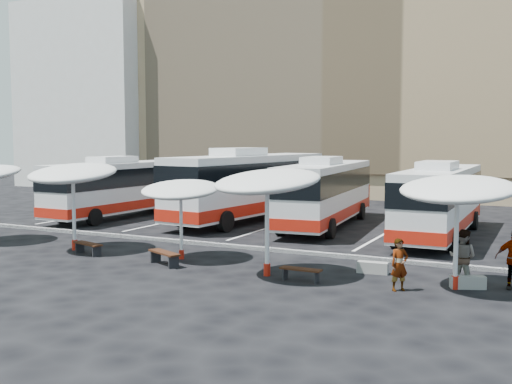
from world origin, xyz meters
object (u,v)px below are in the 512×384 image
at_px(wood_bench_1, 88,246).
at_px(bus_0, 124,186).
at_px(sunshade_1, 73,174).
at_px(passenger_0, 399,265).
at_px(conc_bench_0, 373,268).
at_px(sunshade_2, 181,190).
at_px(bus_1, 250,183).
at_px(sunshade_4, 458,190).
at_px(wood_bench_3, 301,271).
at_px(bus_3, 440,198).
at_px(sunshade_3, 267,182).
at_px(wood_bench_2, 164,255).
at_px(bus_2, 326,191).
at_px(conc_bench_1, 468,282).
at_px(passenger_1, 463,257).

bearing_deg(wood_bench_1, bus_0, 121.94).
xyz_separation_m(sunshade_1, passenger_0, (13.80, -0.78, -2.40)).
bearing_deg(sunshade_1, wood_bench_1, -23.73).
bearing_deg(sunshade_1, conc_bench_0, 5.68).
relative_size(sunshade_1, sunshade_2, 1.15).
distance_m(bus_1, wood_bench_1, 12.21).
relative_size(bus_0, wood_bench_1, 7.30).
bearing_deg(bus_0, passenger_0, -26.87).
bearing_deg(sunshade_4, wood_bench_3, -165.81).
xyz_separation_m(bus_0, passenger_0, (18.92, -10.42, -1.06)).
xyz_separation_m(sunshade_4, passenger_0, (-1.50, -1.00, -2.29)).
height_order(bus_3, sunshade_3, sunshade_3).
bearing_deg(conc_bench_0, wood_bench_2, -163.77).
bearing_deg(sunshade_2, bus_2, 79.55).
distance_m(sunshade_2, conc_bench_1, 10.84).
relative_size(bus_0, conc_bench_1, 10.95).
bearing_deg(wood_bench_1, bus_1, 84.31).
relative_size(conc_bench_1, passenger_1, 0.59).
height_order(bus_3, conc_bench_1, bus_3).
height_order(wood_bench_1, passenger_1, passenger_1).
bearing_deg(bus_2, passenger_0, -66.30).
bearing_deg(bus_0, wood_bench_3, -31.98).
bearing_deg(sunshade_2, wood_bench_1, -166.73).
distance_m(sunshade_3, wood_bench_2, 5.00).
bearing_deg(wood_bench_3, sunshade_1, 174.81).
bearing_deg(conc_bench_0, passenger_1, -8.25).
bearing_deg(sunshade_4, passenger_0, -146.34).
height_order(bus_1, wood_bench_1, bus_1).
height_order(wood_bench_2, passenger_1, passenger_1).
distance_m(sunshade_2, wood_bench_3, 6.17).
xyz_separation_m(bus_1, bus_2, (4.69, -0.24, -0.22)).
bearing_deg(wood_bench_1, conc_bench_0, 8.97).
bearing_deg(bus_2, passenger_1, -56.85).
xyz_separation_m(bus_3, conc_bench_0, (-0.75, -8.96, -1.66)).
xyz_separation_m(sunshade_1, passenger_1, (15.43, 0.80, -2.31)).
bearing_deg(sunshade_4, wood_bench_1, -176.95).
bearing_deg(wood_bench_1, passenger_0, -1.13).
height_order(sunshade_3, passenger_1, sunshade_3).
height_order(bus_3, sunshade_4, sunshade_4).
relative_size(conc_bench_1, passenger_0, 0.65).
bearing_deg(sunshade_3, passenger_1, 14.06).
relative_size(sunshade_2, passenger_1, 2.05).
distance_m(bus_2, conc_bench_0, 11.47).
relative_size(bus_3, wood_bench_2, 6.87).
bearing_deg(conc_bench_1, sunshade_3, -169.30).
xyz_separation_m(bus_0, wood_bench_1, (6.34, -10.17, -1.50)).
height_order(sunshade_3, conc_bench_1, sunshade_3).
relative_size(bus_1, wood_bench_1, 8.42).
distance_m(bus_2, sunshade_1, 13.36).
distance_m(bus_0, bus_2, 12.33).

